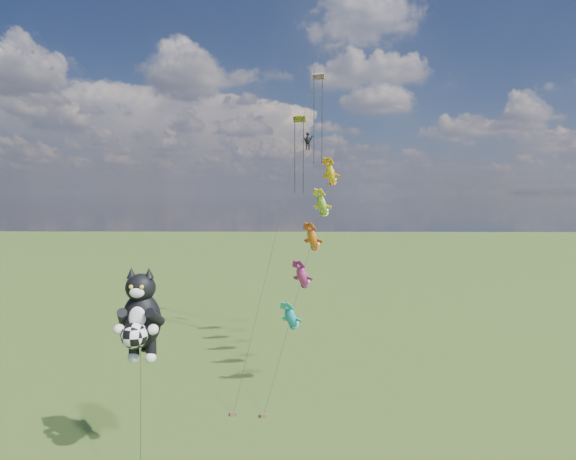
{
  "coord_description": "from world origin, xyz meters",
  "views": [
    {
      "loc": [
        12.61,
        -27.07,
        14.31
      ],
      "look_at": [
        12.08,
        11.07,
        11.37
      ],
      "focal_mm": 30.0,
      "sensor_mm": 36.0,
      "label": 1
    }
  ],
  "objects": [
    {
      "name": "ground",
      "position": [
        0.0,
        0.0,
        0.0
      ],
      "size": [
        300.0,
        300.0,
        0.0
      ],
      "primitive_type": "plane",
      "color": "#233F0F"
    },
    {
      "name": "cat_kite_rig",
      "position": [
        4.72,
        -3.05,
        8.03
      ],
      "size": [
        2.3,
        4.09,
        10.51
      ],
      "rotation": [
        0.0,
        0.0,
        0.23
      ],
      "color": "brown",
      "rests_on": "ground"
    },
    {
      "name": "fish_windsock_rig",
      "position": [
        14.02,
        10.77,
        10.63
      ],
      "size": [
        6.25,
        14.78,
        18.97
      ],
      "rotation": [
        0.0,
        0.0,
        -0.07
      ],
      "color": "brown",
      "rests_on": "ground"
    },
    {
      "name": "parafoil_rig",
      "position": [
        13.67,
        16.68,
        19.38
      ],
      "size": [
        6.95,
        16.55,
        27.21
      ],
      "rotation": [
        0.0,
        0.0,
        -0.28
      ],
      "color": "brown",
      "rests_on": "ground"
    }
  ]
}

